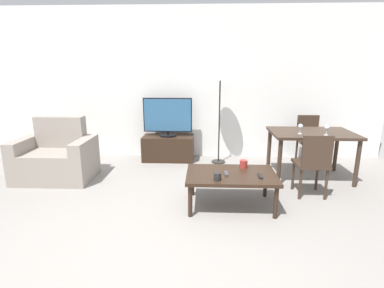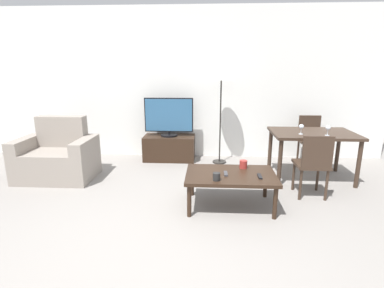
{
  "view_description": "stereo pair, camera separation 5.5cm",
  "coord_description": "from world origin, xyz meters",
  "px_view_note": "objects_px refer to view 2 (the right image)",
  "views": [
    {
      "loc": [
        0.45,
        -2.25,
        1.65
      ],
      "look_at": [
        0.29,
        1.64,
        0.65
      ],
      "focal_mm": 28.0,
      "sensor_mm": 36.0,
      "label": 1
    },
    {
      "loc": [
        0.51,
        -2.24,
        1.65
      ],
      "look_at": [
        0.29,
        1.64,
        0.65
      ],
      "focal_mm": 28.0,
      "sensor_mm": 36.0,
      "label": 2
    }
  ],
  "objects_px": {
    "tv": "(169,117)",
    "coffee_table": "(231,177)",
    "tv_stand": "(169,148)",
    "dining_table": "(313,138)",
    "wine_glass_center": "(301,127)",
    "floor_lamp": "(221,77)",
    "cup_colored_far": "(243,164)",
    "dining_chair_far": "(310,137)",
    "armchair": "(58,158)",
    "wine_glass_left": "(328,129)",
    "cup_white_near": "(216,177)",
    "remote_primary": "(226,174)",
    "dining_chair_near": "(313,162)",
    "remote_secondary": "(260,176)"
  },
  "relations": [
    {
      "from": "tv",
      "to": "remote_primary",
      "type": "height_order",
      "value": "tv"
    },
    {
      "from": "tv_stand",
      "to": "cup_white_near",
      "type": "height_order",
      "value": "cup_white_near"
    },
    {
      "from": "wine_glass_left",
      "to": "wine_glass_center",
      "type": "height_order",
      "value": "same"
    },
    {
      "from": "tv_stand",
      "to": "wine_glass_center",
      "type": "relative_size",
      "value": 6.25
    },
    {
      "from": "cup_colored_far",
      "to": "dining_chair_far",
      "type": "bearing_deg",
      "value": 49.32
    },
    {
      "from": "cup_colored_far",
      "to": "tv_stand",
      "type": "bearing_deg",
      "value": 124.97
    },
    {
      "from": "remote_secondary",
      "to": "cup_white_near",
      "type": "distance_m",
      "value": 0.52
    },
    {
      "from": "tv",
      "to": "remote_primary",
      "type": "xyz_separation_m",
      "value": [
        0.92,
        -1.89,
        -0.36
      ]
    },
    {
      "from": "coffee_table",
      "to": "dining_table",
      "type": "height_order",
      "value": "dining_table"
    },
    {
      "from": "cup_white_near",
      "to": "dining_chair_far",
      "type": "bearing_deg",
      "value": 49.88
    },
    {
      "from": "wine_glass_center",
      "to": "floor_lamp",
      "type": "bearing_deg",
      "value": 142.54
    },
    {
      "from": "dining_chair_far",
      "to": "remote_secondary",
      "type": "bearing_deg",
      "value": -122.18
    },
    {
      "from": "dining_chair_far",
      "to": "cup_white_near",
      "type": "distance_m",
      "value": 2.58
    },
    {
      "from": "tv",
      "to": "wine_glass_left",
      "type": "height_order",
      "value": "tv"
    },
    {
      "from": "dining_table",
      "to": "wine_glass_center",
      "type": "distance_m",
      "value": 0.34
    },
    {
      "from": "armchair",
      "to": "tv",
      "type": "bearing_deg",
      "value": 33.02
    },
    {
      "from": "armchair",
      "to": "tv_stand",
      "type": "xyz_separation_m",
      "value": [
        1.58,
        1.03,
        -0.1
      ]
    },
    {
      "from": "dining_table",
      "to": "cup_white_near",
      "type": "bearing_deg",
      "value": -139.06
    },
    {
      "from": "floor_lamp",
      "to": "remote_secondary",
      "type": "height_order",
      "value": "floor_lamp"
    },
    {
      "from": "dining_chair_near",
      "to": "dining_chair_far",
      "type": "relative_size",
      "value": 1.0
    },
    {
      "from": "tv",
      "to": "coffee_table",
      "type": "bearing_deg",
      "value": -62.15
    },
    {
      "from": "dining_table",
      "to": "floor_lamp",
      "type": "relative_size",
      "value": 0.71
    },
    {
      "from": "tv_stand",
      "to": "dining_table",
      "type": "xyz_separation_m",
      "value": [
        2.26,
        -0.83,
        0.41
      ]
    },
    {
      "from": "dining_chair_near",
      "to": "dining_chair_far",
      "type": "xyz_separation_m",
      "value": [
        0.42,
        1.42,
        0.0
      ]
    },
    {
      "from": "remote_secondary",
      "to": "cup_white_near",
      "type": "bearing_deg",
      "value": -165.61
    },
    {
      "from": "coffee_table",
      "to": "floor_lamp",
      "type": "height_order",
      "value": "floor_lamp"
    },
    {
      "from": "cup_colored_far",
      "to": "dining_chair_near",
      "type": "bearing_deg",
      "value": 6.68
    },
    {
      "from": "tv_stand",
      "to": "wine_glass_center",
      "type": "xyz_separation_m",
      "value": [
        2.03,
        -0.99,
        0.6
      ]
    },
    {
      "from": "tv_stand",
      "to": "coffee_table",
      "type": "height_order",
      "value": "tv_stand"
    },
    {
      "from": "tv_stand",
      "to": "wine_glass_center",
      "type": "height_order",
      "value": "wine_glass_center"
    },
    {
      "from": "remote_primary",
      "to": "wine_glass_left",
      "type": "xyz_separation_m",
      "value": [
        1.45,
        0.83,
        0.39
      ]
    },
    {
      "from": "coffee_table",
      "to": "cup_colored_far",
      "type": "xyz_separation_m",
      "value": [
        0.17,
        0.21,
        0.09
      ]
    },
    {
      "from": "armchair",
      "to": "coffee_table",
      "type": "distance_m",
      "value": 2.69
    },
    {
      "from": "tv",
      "to": "coffee_table",
      "type": "height_order",
      "value": "tv"
    },
    {
      "from": "tv_stand",
      "to": "remote_primary",
      "type": "xyz_separation_m",
      "value": [
        0.92,
        -1.89,
        0.21
      ]
    },
    {
      "from": "tv",
      "to": "wine_glass_left",
      "type": "xyz_separation_m",
      "value": [
        2.37,
        -1.06,
        0.03
      ]
    },
    {
      "from": "cup_white_near",
      "to": "coffee_table",
      "type": "bearing_deg",
      "value": 52.54
    },
    {
      "from": "dining_chair_far",
      "to": "armchair",
      "type": "bearing_deg",
      "value": -167.35
    },
    {
      "from": "armchair",
      "to": "dining_chair_far",
      "type": "distance_m",
      "value": 4.15
    },
    {
      "from": "armchair",
      "to": "cup_white_near",
      "type": "height_order",
      "value": "armchair"
    },
    {
      "from": "armchair",
      "to": "remote_primary",
      "type": "distance_m",
      "value": 2.65
    },
    {
      "from": "coffee_table",
      "to": "dining_chair_near",
      "type": "distance_m",
      "value": 1.12
    },
    {
      "from": "armchair",
      "to": "coffee_table",
      "type": "bearing_deg",
      "value": -18.08
    },
    {
      "from": "tv_stand",
      "to": "wine_glass_left",
      "type": "height_order",
      "value": "wine_glass_left"
    },
    {
      "from": "coffee_table",
      "to": "remote_primary",
      "type": "height_order",
      "value": "remote_primary"
    },
    {
      "from": "cup_colored_far",
      "to": "wine_glass_left",
      "type": "bearing_deg",
      "value": 25.71
    },
    {
      "from": "dining_chair_far",
      "to": "cup_white_near",
      "type": "bearing_deg",
      "value": -130.12
    },
    {
      "from": "dining_chair_far",
      "to": "remote_primary",
      "type": "height_order",
      "value": "dining_chair_far"
    },
    {
      "from": "cup_white_near",
      "to": "wine_glass_left",
      "type": "height_order",
      "value": "wine_glass_left"
    },
    {
      "from": "cup_white_near",
      "to": "wine_glass_left",
      "type": "xyz_separation_m",
      "value": [
        1.57,
        1.03,
        0.36
      ]
    }
  ]
}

